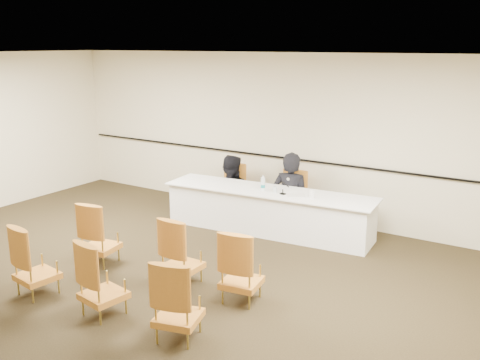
# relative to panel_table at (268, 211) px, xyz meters

# --- Properties ---
(floor) EXTENTS (10.00, 10.00, 0.00)m
(floor) POSITION_rel_panel_table_xyz_m (-0.17, -2.98, -0.37)
(floor) COLOR black
(floor) RESTS_ON ground
(ceiling) EXTENTS (10.00, 10.00, 0.00)m
(ceiling) POSITION_rel_panel_table_xyz_m (-0.17, -2.98, 2.63)
(ceiling) COLOR white
(ceiling) RESTS_ON ground
(wall_back) EXTENTS (10.00, 0.04, 3.00)m
(wall_back) POSITION_rel_panel_table_xyz_m (-0.17, 1.02, 1.13)
(wall_back) COLOR beige
(wall_back) RESTS_ON ground
(wall_rail) EXTENTS (9.80, 0.04, 0.03)m
(wall_rail) POSITION_rel_panel_table_xyz_m (-0.17, 0.98, 0.73)
(wall_rail) COLOR black
(wall_rail) RESTS_ON wall_back
(panel_table) EXTENTS (3.74, 1.18, 0.74)m
(panel_table) POSITION_rel_panel_table_xyz_m (0.00, 0.00, 0.00)
(panel_table) COLOR white
(panel_table) RESTS_ON ground
(panelist_main) EXTENTS (0.74, 0.54, 1.89)m
(panelist_main) POSITION_rel_panel_table_xyz_m (0.13, 0.56, 0.00)
(panelist_main) COLOR black
(panelist_main) RESTS_ON ground
(panelist_main_chair) EXTENTS (0.54, 0.54, 0.95)m
(panelist_main_chair) POSITION_rel_panel_table_xyz_m (0.13, 0.56, 0.11)
(panelist_main_chair) COLOR #A4651D
(panelist_main_chair) RESTS_ON ground
(panelist_second) EXTENTS (0.96, 0.84, 1.68)m
(panelist_second) POSITION_rel_panel_table_xyz_m (-1.09, 0.46, -0.06)
(panelist_second) COLOR black
(panelist_second) RESTS_ON ground
(panelist_second_chair) EXTENTS (0.54, 0.54, 0.95)m
(panelist_second_chair) POSITION_rel_panel_table_xyz_m (-1.09, 0.46, 0.11)
(panelist_second_chair) COLOR #A4651D
(panelist_second_chair) RESTS_ON ground
(papers) EXTENTS (0.37, 0.35, 0.00)m
(papers) POSITION_rel_panel_table_xyz_m (0.53, -0.04, 0.37)
(papers) COLOR silver
(papers) RESTS_ON panel_table
(microphone) EXTENTS (0.12, 0.20, 0.26)m
(microphone) POSITION_rel_panel_table_xyz_m (0.32, -0.09, 0.50)
(microphone) COLOR black
(microphone) RESTS_ON panel_table
(water_bottle) EXTENTS (0.10, 0.10, 0.25)m
(water_bottle) POSITION_rel_panel_table_xyz_m (-0.09, -0.04, 0.49)
(water_bottle) COLOR teal
(water_bottle) RESTS_ON panel_table
(drinking_glass) EXTENTS (0.08, 0.08, 0.10)m
(drinking_glass) POSITION_rel_panel_table_xyz_m (0.16, -0.07, 0.42)
(drinking_glass) COLOR silver
(drinking_glass) RESTS_ON panel_table
(coffee_cup) EXTENTS (0.11, 0.11, 0.14)m
(coffee_cup) POSITION_rel_panel_table_xyz_m (0.81, -0.03, 0.44)
(coffee_cup) COLOR white
(coffee_cup) RESTS_ON panel_table
(aud_chair_front_left) EXTENTS (0.57, 0.57, 0.95)m
(aud_chair_front_left) POSITION_rel_panel_table_xyz_m (-1.40, -2.52, 0.11)
(aud_chair_front_left) COLOR #A4651D
(aud_chair_front_left) RESTS_ON ground
(aud_chair_front_mid) EXTENTS (0.50, 0.50, 0.95)m
(aud_chair_front_mid) POSITION_rel_panel_table_xyz_m (0.05, -2.42, 0.11)
(aud_chair_front_mid) COLOR #A4651D
(aud_chair_front_mid) RESTS_ON ground
(aud_chair_front_right) EXTENTS (0.57, 0.57, 0.95)m
(aud_chair_front_right) POSITION_rel_panel_table_xyz_m (0.98, -2.41, 0.11)
(aud_chair_front_right) COLOR #A4651D
(aud_chair_front_right) RESTS_ON ground
(aud_chair_back_left) EXTENTS (0.56, 0.56, 0.95)m
(aud_chair_back_left) POSITION_rel_panel_table_xyz_m (-1.34, -3.66, 0.11)
(aud_chair_back_left) COLOR #A4651D
(aud_chair_back_left) RESTS_ON ground
(aud_chair_back_mid) EXTENTS (0.57, 0.57, 0.95)m
(aud_chair_back_mid) POSITION_rel_panel_table_xyz_m (-0.21, -3.59, 0.11)
(aud_chair_back_mid) COLOR #A4651D
(aud_chair_back_mid) RESTS_ON ground
(aud_chair_back_right) EXTENTS (0.62, 0.62, 0.95)m
(aud_chair_back_right) POSITION_rel_panel_table_xyz_m (0.87, -3.53, 0.11)
(aud_chair_back_right) COLOR #A4651D
(aud_chair_back_right) RESTS_ON ground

